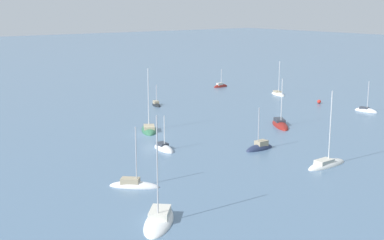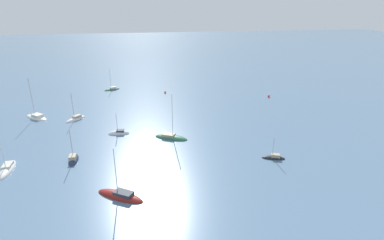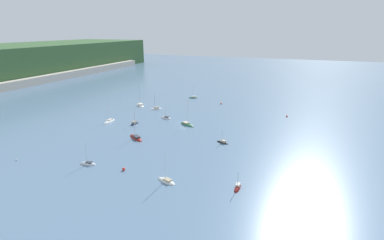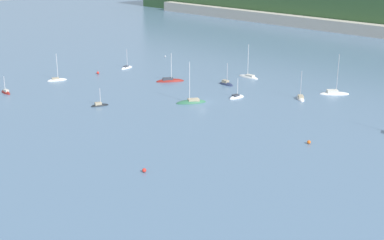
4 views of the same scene
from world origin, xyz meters
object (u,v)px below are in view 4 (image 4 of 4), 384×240
sailboat_7 (249,77)px  sailboat_10 (191,102)px  sailboat_9 (300,98)px  mooring_buoy_2 (309,142)px  sailboat_3 (237,98)px  sailboat_4 (57,80)px  sailboat_11 (6,93)px  mooring_buoy_0 (165,56)px  sailboat_2 (226,84)px  mooring_buoy_3 (98,73)px  sailboat_0 (100,106)px  sailboat_6 (127,68)px  mooring_buoy_1 (144,170)px  sailboat_8 (334,94)px  sailboat_1 (170,81)px

sailboat_7 → sailboat_10: bearing=102.7°
sailboat_9 → mooring_buoy_2: (21.74, -27.00, 0.27)m
sailboat_3 → sailboat_4: 56.93m
sailboat_7 → sailboat_11: (-34.02, -63.74, -0.00)m
sailboat_10 → sailboat_11: size_ratio=2.09×
sailboat_4 → mooring_buoy_0: 48.03m
sailboat_2 → sailboat_7: bearing=96.4°
sailboat_9 → mooring_buoy_3: 66.24m
sailboat_0 → sailboat_4: bearing=98.1°
sailboat_0 → sailboat_6: 44.47m
sailboat_4 → mooring_buoy_1: 76.90m
sailboat_6 → sailboat_10: size_ratio=0.61×
sailboat_6 → sailboat_7: size_ratio=0.65×
sailboat_6 → sailboat_3: bearing=-99.4°
sailboat_9 → mooring_buoy_1: bearing=143.3°
sailboat_8 → mooring_buoy_1: bearing=-132.0°
sailboat_7 → sailboat_9: bearing=160.0°
sailboat_0 → sailboat_10: 23.79m
sailboat_1 → sailboat_11: bearing=-173.0°
sailboat_6 → sailboat_9: bearing=-88.5°
sailboat_6 → sailboat_9: 63.60m
sailboat_4 → mooring_buoy_3: bearing=14.5°
sailboat_2 → sailboat_10: sailboat_10 is taller
sailboat_2 → sailboat_0: bearing=-100.7°
sailboat_0 → mooring_buoy_1: (41.26, -17.90, 0.27)m
mooring_buoy_2 → sailboat_4: bearing=-173.0°
sailboat_3 → sailboat_6: 50.22m
sailboat_7 → sailboat_8: size_ratio=0.94×
sailboat_2 → sailboat_9: (24.30, 3.31, -0.01)m
sailboat_4 → sailboat_11: 18.29m
sailboat_3 → sailboat_6: sailboat_6 is taller
sailboat_1 → sailboat_9: bearing=-38.2°
sailboat_10 → sailboat_11: bearing=-24.4°
sailboat_3 → mooring_buoy_0: 60.26m
sailboat_11 → mooring_buoy_1: size_ratio=7.33×
mooring_buoy_2 → mooring_buoy_3: size_ratio=0.90×
mooring_buoy_0 → mooring_buoy_2: bearing=-22.5°
sailboat_11 → mooring_buoy_2: (81.52, 28.34, 0.29)m
mooring_buoy_2 → sailboat_2: bearing=152.8°
sailboat_7 → mooring_buoy_1: (35.67, -69.53, 0.29)m
sailboat_4 → sailboat_11: (3.45, -17.96, 0.00)m
sailboat_6 → sailboat_10: bearing=-114.4°
sailboat_1 → sailboat_2: bearing=-23.0°
mooring_buoy_1 → sailboat_10: bearing=126.3°
sailboat_7 → sailboat_10: 33.49m
sailboat_8 → mooring_buoy_2: size_ratio=15.46×
mooring_buoy_0 → sailboat_0: bearing=-55.4°
sailboat_8 → mooring_buoy_0: bearing=133.3°
mooring_buoy_3 → sailboat_8: bearing=27.7°
sailboat_6 → sailboat_9: sailboat_9 is taller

